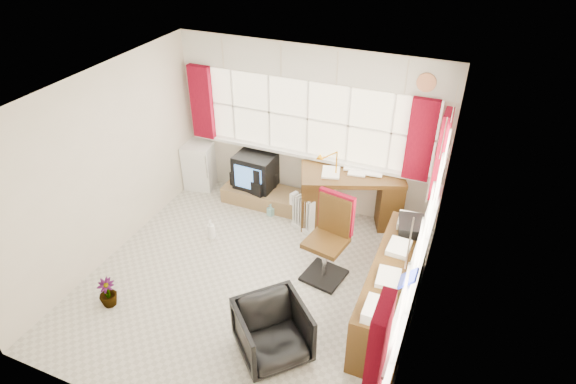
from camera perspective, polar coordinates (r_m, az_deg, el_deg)
name	(u,v)px	position (r m, az deg, el deg)	size (l,w,h in m)	color
ground	(250,284)	(6.24, -4.49, -10.78)	(4.00, 4.00, 0.00)	beige
room_walls	(244,184)	(5.31, -5.18, 0.96)	(4.00, 4.00, 4.00)	beige
window_back	(306,151)	(7.12, 2.18, 4.88)	(3.70, 0.12, 3.60)	#FFF1C9
window_right	(415,268)	(5.19, 14.83, -8.70)	(0.12, 3.70, 3.60)	#FFF1C9
curtains	(349,165)	(5.78, 7.27, 3.20)	(3.83, 3.83, 1.15)	maroon
overhead_cabinets	(360,101)	(5.47, 8.58, 10.58)	(3.98, 3.98, 0.48)	silver
desk	(351,194)	(7.06, 7.44, -0.27)	(1.60, 1.19, 0.86)	#533513
desk_lamp	(337,158)	(6.66, 5.81, 4.05)	(0.13, 0.11, 0.38)	#EF9E0A
task_chair	(331,234)	(6.01, 5.10, -4.96)	(0.56, 0.59, 1.16)	black
office_chair	(273,332)	(5.26, -1.82, -16.21)	(0.70, 0.72, 0.65)	black
radiator	(304,217)	(6.96, 1.85, -2.95)	(0.39, 0.27, 0.54)	white
credenza	(392,288)	(5.73, 12.26, -11.10)	(0.50, 2.00, 0.85)	#533513
file_tray	(412,226)	(5.98, 14.43, -3.90)	(0.31, 0.39, 0.13)	black
tv_bench	(267,197)	(7.55, -2.46, -0.59)	(1.40, 0.50, 0.25)	#937149
crt_tv	(257,170)	(7.49, -3.74, 2.63)	(0.62, 0.59, 0.54)	black
hifi_stack	(253,174)	(7.48, -4.20, 2.10)	(0.71, 0.54, 0.45)	black
mini_fridge	(200,165)	(8.01, -10.42, 3.17)	(0.53, 0.53, 0.77)	white
spray_bottle_a	(211,229)	(6.91, -9.11, -4.35)	(0.12, 0.12, 0.31)	white
spray_bottle_b	(271,210)	(7.31, -2.06, -2.11)	(0.09, 0.09, 0.20)	#80BEB9
flower_vase	(108,293)	(6.22, -20.61, -11.11)	(0.21, 0.21, 0.38)	black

